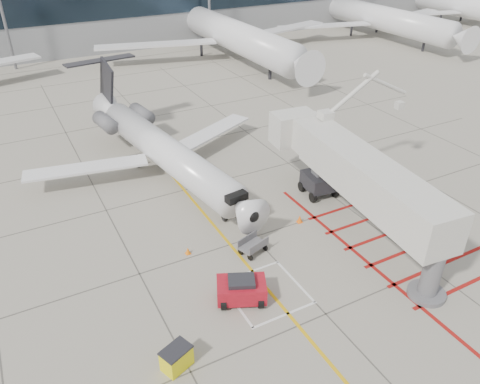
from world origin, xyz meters
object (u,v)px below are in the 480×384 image
regional_jet (176,144)px  jet_bridge (369,188)px  pushback_tug (241,289)px  spill_bin (177,358)px

regional_jet → jet_bridge: size_ratio=1.49×
jet_bridge → regional_jet: bearing=130.3°
regional_jet → pushback_tug: 14.26m
pushback_tug → spill_bin: size_ratio=1.96×
jet_bridge → pushback_tug: 10.69m
regional_jet → jet_bridge: bearing=-63.7°
spill_bin → regional_jet: bearing=46.7°
jet_bridge → spill_bin: 15.93m
jet_bridge → spill_bin: jet_bridge is taller
pushback_tug → jet_bridge: bearing=33.4°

